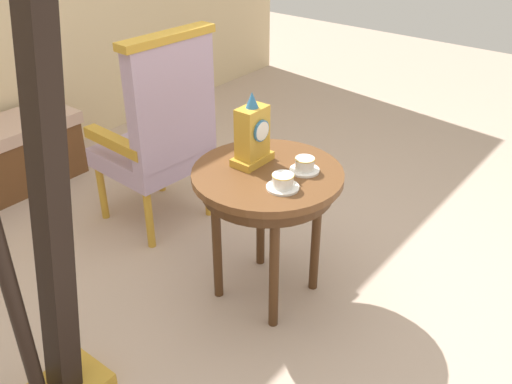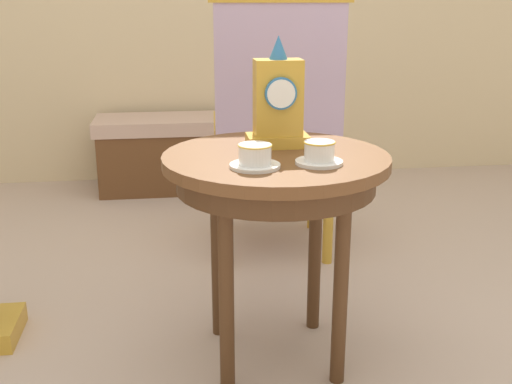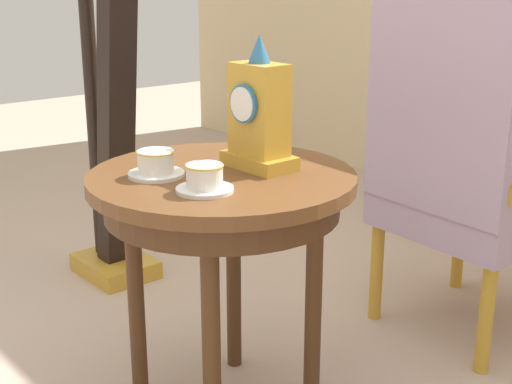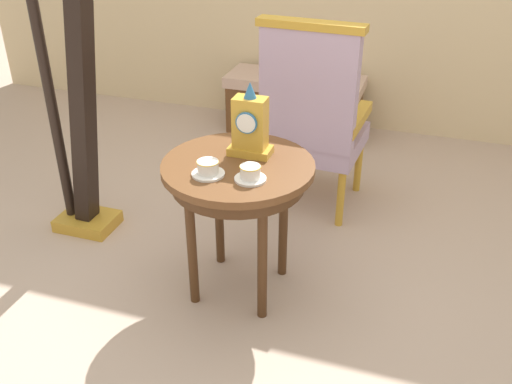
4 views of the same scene
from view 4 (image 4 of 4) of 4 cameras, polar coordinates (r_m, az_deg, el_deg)
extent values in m
plane|color=#BCA38E|center=(2.86, -3.46, -9.21)|extent=(10.00, 10.00, 0.00)
cylinder|color=brown|center=(2.49, -1.81, 2.52)|extent=(0.67, 0.67, 0.03)
cylinder|color=#482B16|center=(2.52, -1.79, 1.46)|extent=(0.59, 0.59, 0.07)
cylinder|color=#482B16|center=(2.75, 2.76, -2.75)|extent=(0.04, 0.04, 0.64)
cylinder|color=#482B16|center=(2.85, -3.73, -1.61)|extent=(0.04, 0.04, 0.64)
cylinder|color=#482B16|center=(2.59, -6.45, -5.25)|extent=(0.04, 0.04, 0.64)
cylinder|color=#482B16|center=(2.49, 0.64, -6.66)|extent=(0.04, 0.04, 0.64)
cylinder|color=white|center=(2.39, -4.80, 1.82)|extent=(0.14, 0.14, 0.01)
cylinder|color=white|center=(2.38, -4.83, 2.51)|extent=(0.09, 0.09, 0.06)
torus|color=gold|center=(2.37, -4.86, 3.04)|extent=(0.09, 0.09, 0.00)
cylinder|color=white|center=(2.35, -0.57, 1.32)|extent=(0.13, 0.13, 0.01)
cylinder|color=white|center=(2.33, -0.58, 2.02)|extent=(0.08, 0.08, 0.05)
torus|color=gold|center=(2.32, -0.58, 2.56)|extent=(0.09, 0.09, 0.00)
cube|color=gold|center=(2.56, -0.56, 4.17)|extent=(0.19, 0.11, 0.04)
cube|color=gold|center=(2.50, -0.58, 6.92)|extent=(0.14, 0.09, 0.23)
cylinder|color=teal|center=(2.45, -0.97, 6.91)|extent=(0.10, 0.01, 0.10)
cylinder|color=white|center=(2.45, -1.02, 6.86)|extent=(0.08, 0.00, 0.08)
cone|color=teal|center=(2.45, -0.60, 10.16)|extent=(0.06, 0.06, 0.07)
cube|color=#B299B7|center=(3.38, 6.05, 5.20)|extent=(0.55, 0.55, 0.11)
cube|color=#B299B7|center=(3.04, 5.22, 10.05)|extent=(0.52, 0.12, 0.64)
cube|color=gold|center=(2.95, 5.53, 16.29)|extent=(0.57, 0.13, 0.04)
cube|color=gold|center=(3.27, 10.10, 7.16)|extent=(0.10, 0.47, 0.06)
cube|color=gold|center=(3.38, 2.43, 8.37)|extent=(0.10, 0.47, 0.06)
cylinder|color=gold|center=(3.63, 10.19, 2.63)|extent=(0.04, 0.04, 0.35)
cylinder|color=gold|center=(3.73, 3.59, 3.81)|extent=(0.04, 0.04, 0.35)
cylinder|color=gold|center=(3.25, 8.45, -0.62)|extent=(0.04, 0.04, 0.35)
cylinder|color=gold|center=(3.36, 1.18, 0.78)|extent=(0.04, 0.04, 0.35)
cube|color=gold|center=(3.41, -16.45, -2.80)|extent=(0.32, 0.24, 0.07)
cylinder|color=black|center=(3.11, -20.29, 11.20)|extent=(0.06, 0.06, 1.67)
cube|color=black|center=(3.02, -16.98, 9.73)|extent=(0.28, 0.11, 1.53)
cube|color=#CCA893|center=(4.37, 3.94, 10.93)|extent=(1.02, 0.40, 0.08)
cube|color=brown|center=(4.44, 3.84, 8.24)|extent=(0.98, 0.38, 0.36)
camera|label=1|loc=(2.63, -58.96, 17.62)|focal=39.60mm
camera|label=2|loc=(1.30, -45.93, -12.01)|focal=43.70mm
camera|label=3|loc=(1.35, 41.31, -6.85)|focal=50.09mm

